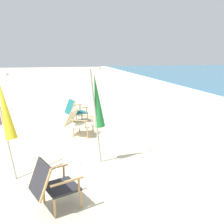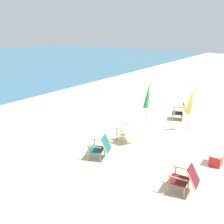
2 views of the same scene
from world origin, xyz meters
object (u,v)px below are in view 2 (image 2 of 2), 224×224
Objects in this scene: beach_chair_front_left at (185,178)px; umbrella_furled_green at (148,95)px; cooler_box at (216,159)px; beach_chair_front_right at (101,147)px; beach_chair_back_left at (181,111)px; beach_chair_mid_center at (127,132)px; umbrella_furled_yellow at (191,101)px.

beach_chair_front_left is 5.16m from umbrella_furled_green.
beach_chair_front_left reaches higher than cooler_box.
cooler_box is at bearing -61.71° from beach_chair_front_right.
cooler_box is at bearing -119.10° from umbrella_furled_green.
beach_chair_front_right is 1.75× the size of cooler_box.
beach_chair_front_right is at bearing 171.79° from beach_chair_back_left.
beach_chair_mid_center is 2.29m from umbrella_furled_green.
beach_chair_front_left is at bearing -95.11° from beach_chair_front_right.
umbrella_furled_yellow reaches higher than beach_chair_back_left.
beach_chair_back_left is 0.41× the size of umbrella_furled_green.
beach_chair_mid_center is (1.88, 2.92, 0.00)m from beach_chair_front_left.
cooler_box is at bearing -8.60° from beach_chair_front_left.
beach_chair_front_right is 4.38m from umbrella_furled_yellow.
umbrella_furled_green is 1.82m from umbrella_furled_yellow.
beach_chair_front_right reaches higher than beach_chair_mid_center.
umbrella_furled_yellow is (2.36, -1.55, 0.92)m from beach_chair_mid_center.
beach_chair_back_left reaches higher than beach_chair_mid_center.
beach_chair_back_left is 1.76× the size of cooler_box.
beach_chair_mid_center is 1.62m from beach_chair_front_right.
beach_chair_mid_center is at bearing 168.76° from beach_chair_back_left.
umbrella_furled_green is (-1.59, 0.98, 0.95)m from beach_chair_back_left.
beach_chair_mid_center is 1.88× the size of cooler_box.
beach_chair_mid_center is 0.45× the size of umbrella_furled_yellow.
beach_chair_front_right is (-1.62, 0.03, 0.00)m from beach_chair_mid_center.
umbrella_furled_green is (2.07, 0.25, 0.96)m from beach_chair_mid_center.
beach_chair_front_right is at bearing 118.29° from cooler_box.
umbrella_furled_yellow is (-1.30, -0.82, 0.92)m from beach_chair_back_left.
beach_chair_front_right is at bearing 178.79° from beach_chair_mid_center.
umbrella_furled_green is at bearing 99.26° from umbrella_furled_yellow.
beach_chair_back_left is at bearing -8.21° from beach_chair_front_right.
umbrella_furled_yellow is (3.98, -1.58, 0.92)m from beach_chair_front_right.
beach_chair_back_left reaches higher than cooler_box.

